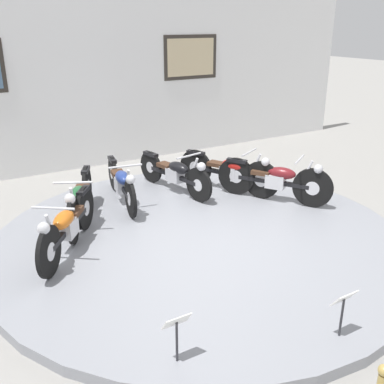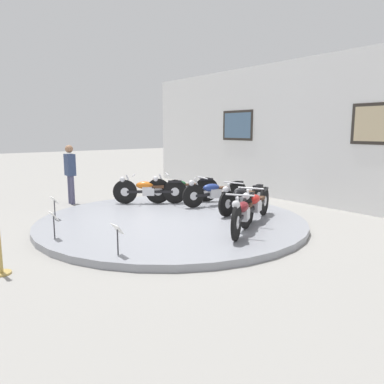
# 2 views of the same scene
# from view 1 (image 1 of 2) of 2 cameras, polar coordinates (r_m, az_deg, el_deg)

# --- Properties ---
(ground_plane) EXTENTS (60.00, 60.00, 0.00)m
(ground_plane) POSITION_cam_1_polar(r_m,az_deg,el_deg) (6.67, 1.04, -6.35)
(ground_plane) COLOR gray
(display_platform) EXTENTS (5.98, 5.98, 0.13)m
(display_platform) POSITION_cam_1_polar(r_m,az_deg,el_deg) (6.64, 1.04, -5.84)
(display_platform) COLOR gray
(display_platform) RESTS_ON ground_plane
(back_wall) EXTENTS (14.00, 0.22, 4.11)m
(back_wall) POSITION_cam_1_polar(r_m,az_deg,el_deg) (10.06, -12.78, 14.73)
(back_wall) COLOR white
(back_wall) RESTS_ON ground_plane
(motorcycle_orange) EXTENTS (1.23, 1.65, 0.80)m
(motorcycle_orange) POSITION_cam_1_polar(r_m,az_deg,el_deg) (6.20, -15.56, -4.00)
(motorcycle_orange) COLOR black
(motorcycle_orange) RESTS_ON display_platform
(motorcycle_green) EXTENTS (0.95, 1.84, 0.81)m
(motorcycle_green) POSITION_cam_1_polar(r_m,az_deg,el_deg) (7.00, -14.05, -0.85)
(motorcycle_green) COLOR black
(motorcycle_green) RESTS_ON display_platform
(motorcycle_blue) EXTENTS (0.54, 1.94, 0.78)m
(motorcycle_blue) POSITION_cam_1_polar(r_m,az_deg,el_deg) (7.67, -8.94, 1.26)
(motorcycle_blue) COLOR black
(motorcycle_blue) RESTS_ON display_platform
(motorcycle_black) EXTENTS (0.57, 1.93, 0.78)m
(motorcycle_black) POSITION_cam_1_polar(r_m,az_deg,el_deg) (8.08, -2.16, 2.51)
(motorcycle_black) COLOR black
(motorcycle_black) RESTS_ON display_platform
(motorcycle_red) EXTENTS (0.95, 1.83, 0.81)m
(motorcycle_red) POSITION_cam_1_polar(r_m,az_deg,el_deg) (8.13, 4.74, 2.76)
(motorcycle_red) COLOR black
(motorcycle_red) RESTS_ON display_platform
(motorcycle_maroon) EXTENTS (1.15, 1.73, 0.81)m
(motorcycle_maroon) POSITION_cam_1_polar(r_m,az_deg,el_deg) (7.79, 10.56, 1.67)
(motorcycle_maroon) COLOR black
(motorcycle_maroon) RESTS_ON display_platform
(info_placard_front_left) EXTENTS (0.26, 0.11, 0.51)m
(info_placard_front_left) POSITION_cam_1_polar(r_m,az_deg,el_deg) (4.17, -1.96, -16.82)
(info_placard_front_left) COLOR #333338
(info_placard_front_left) RESTS_ON display_platform
(info_placard_front_centre) EXTENTS (0.26, 0.11, 0.51)m
(info_placard_front_centre) POSITION_cam_1_polar(r_m,az_deg,el_deg) (4.69, 18.67, -13.33)
(info_placard_front_centre) COLOR #333338
(info_placard_front_centre) RESTS_ON display_platform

